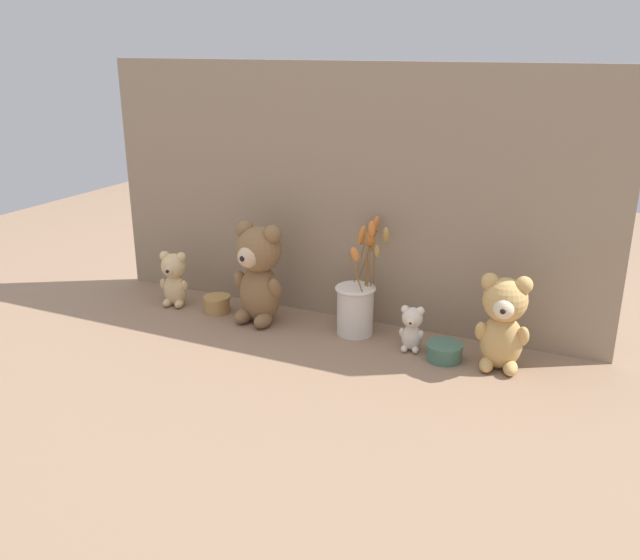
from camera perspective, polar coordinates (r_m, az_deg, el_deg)
The scene contains 9 objects.
ground_plane at distance 1.94m, azimuth -0.25°, elevation -4.66°, with size 4.00×4.00×0.00m, color #8E7056.
backdrop_wall at distance 1.97m, azimuth 1.83°, elevation 7.11°, with size 1.55×0.02×0.75m.
teddy_bear_large at distance 1.99m, azimuth -5.19°, elevation 0.73°, with size 0.17×0.15×0.30m.
teddy_bear_medium at distance 1.76m, azimuth 15.17°, elevation -3.33°, with size 0.14×0.13×0.25m.
teddy_bear_small at distance 2.18m, azimuth -12.19°, elevation 0.20°, with size 0.10×0.09×0.18m.
teddy_bear_tiny at distance 1.84m, azimuth 7.74°, elevation -3.98°, with size 0.07×0.06×0.13m.
flower_vase at distance 1.92m, azimuth 3.09°, elevation -1.88°, with size 0.15×0.17×0.34m.
decorative_tin_tall at distance 2.12m, azimuth -8.66°, elevation -2.00°, with size 0.08×0.08×0.05m.
decorative_tin_short at distance 1.82m, azimuth 10.40°, elevation -5.95°, with size 0.10×0.10×0.05m.
Camera 1 is at (0.76, -1.60, 0.79)m, focal length 38.00 mm.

